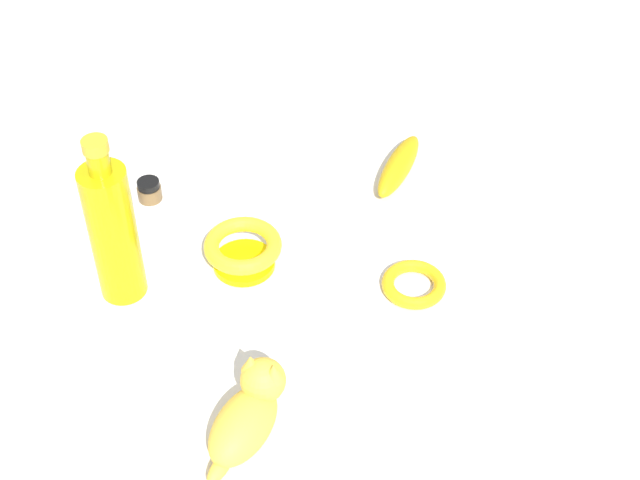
% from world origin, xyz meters
% --- Properties ---
extents(ground, '(2.00, 2.00, 0.00)m').
position_xyz_m(ground, '(0.00, 0.00, 0.00)').
color(ground, silver).
extents(bottle_tall, '(0.06, 0.06, 0.26)m').
position_xyz_m(bottle_tall, '(0.01, 0.27, 0.11)').
color(bottle_tall, '#B2A20B').
rests_on(bottle_tall, ground).
extents(bowl, '(0.11, 0.11, 0.05)m').
position_xyz_m(bowl, '(0.03, 0.10, 0.03)').
color(bowl, '#F7E505').
rests_on(bowl, ground).
extents(cat_figurine, '(0.14, 0.12, 0.09)m').
position_xyz_m(cat_figurine, '(-0.25, 0.13, 0.04)').
color(cat_figurine, yellow).
rests_on(cat_figurine, ground).
extents(bangle, '(0.09, 0.09, 0.02)m').
position_xyz_m(bangle, '(-0.05, -0.12, 0.01)').
color(bangle, gold).
rests_on(bangle, ground).
extents(nail_polish_jar, '(0.04, 0.04, 0.03)m').
position_xyz_m(nail_polish_jar, '(0.20, 0.23, 0.02)').
color(nail_polish_jar, brown).
rests_on(nail_polish_jar, ground).
extents(banana, '(0.15, 0.12, 0.04)m').
position_xyz_m(banana, '(0.19, -0.16, 0.02)').
color(banana, gold).
rests_on(banana, ground).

